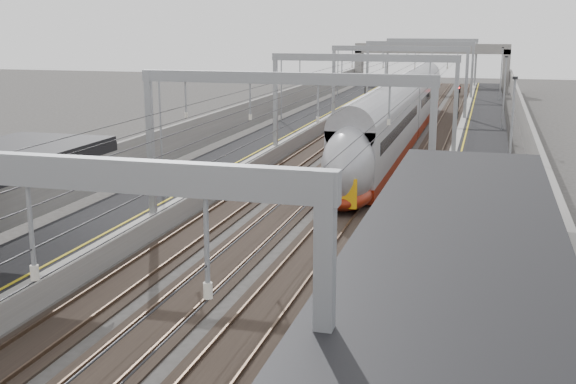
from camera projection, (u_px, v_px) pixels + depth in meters
The scene contains 12 objects.
platform_left at pixel (266, 145), 55.65m from camera, with size 4.00×120.00×1.00m, color black.
platform_right at pixel (479, 155), 51.47m from camera, with size 4.00×120.00×1.00m, color black.
tracks at pixel (368, 156), 53.66m from camera, with size 11.40×140.00×0.20m.
overhead_line at pixel (383, 68), 58.49m from camera, with size 13.00×140.00×6.60m.
canopy_right at pixel (448, 325), 11.00m from camera, with size 4.40×30.00×4.24m.
overbridge at pixel (431, 55), 104.08m from camera, with size 22.00×2.20×6.90m.
wall_left at pixel (226, 129), 56.23m from camera, with size 0.30×120.00×3.20m, color slate.
wall_right at pixel (528, 141), 50.39m from camera, with size 0.30×120.00×3.20m, color slate.
train at pixel (398, 120), 57.79m from camera, with size 2.75×50.14×4.35m.
signal_green at pixel (365, 89), 81.77m from camera, with size 0.32×0.32×3.48m.
signal_red_near at pixel (433, 100), 70.08m from camera, with size 0.32×0.32×3.48m.
signal_red_far at pixel (459, 96), 73.91m from camera, with size 0.32×0.32×3.48m.
Camera 1 is at (8.41, -7.55, 9.56)m, focal length 45.00 mm.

